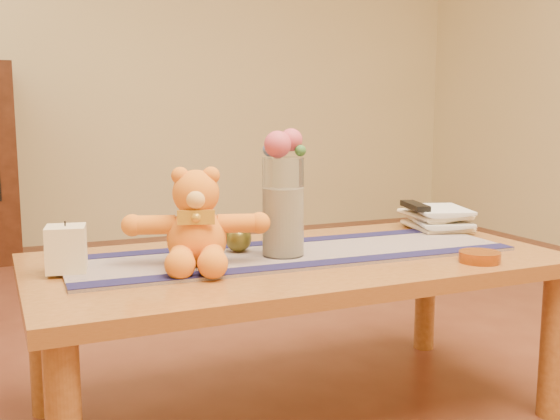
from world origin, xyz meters
name	(u,v)px	position (x,y,z in m)	size (l,w,h in m)	color
floor	(296,414)	(0.00, 0.00, 0.00)	(5.50, 5.50, 0.00)	#552618
wall_back	(109,28)	(0.00, 2.75, 1.35)	(5.50, 5.50, 0.00)	#C7B67F
coffee_table_top	(297,264)	(0.00, 0.00, 0.43)	(1.40, 0.70, 0.04)	brown
table_leg_fr	(553,345)	(0.64, -0.29, 0.21)	(0.07, 0.07, 0.41)	brown
table_leg_bl	(42,343)	(-0.64, 0.29, 0.21)	(0.07, 0.07, 0.41)	brown
table_leg_br	(425,292)	(0.64, 0.29, 0.21)	(0.07, 0.07, 0.41)	brown
persian_runner	(294,254)	(0.00, 0.02, 0.45)	(1.20, 0.35, 0.01)	#1B1D4D
runner_border_near	(316,263)	(-0.01, -0.13, 0.46)	(1.20, 0.06, 0.00)	#16143D
runner_border_far	(274,242)	(0.00, 0.16, 0.46)	(1.20, 0.06, 0.00)	#16143D
teddy_bear	(196,219)	(-0.28, 0.00, 0.57)	(0.34, 0.28, 0.23)	orange
pillar_candle	(66,249)	(-0.59, 0.05, 0.51)	(0.09, 0.09, 0.11)	beige
candle_wick	(65,224)	(-0.59, 0.05, 0.57)	(0.00, 0.00, 0.01)	black
glass_vase	(283,207)	(-0.04, 0.00, 0.59)	(0.11, 0.11, 0.26)	silver
potpourri_fill	(283,222)	(-0.04, 0.00, 0.55)	(0.09, 0.09, 0.18)	beige
rose_left	(278,144)	(-0.06, -0.01, 0.75)	(0.07, 0.07, 0.07)	#BF4355
rose_right	(291,140)	(-0.02, 0.00, 0.76)	(0.06, 0.06, 0.06)	#BF4355
blue_flower_back	(281,146)	(-0.03, 0.03, 0.75)	(0.04, 0.04, 0.04)	#5571B8
blue_flower_side	(269,150)	(-0.07, 0.02, 0.74)	(0.04, 0.04, 0.04)	#5571B8
leaf_sprig	(300,151)	(0.00, -0.02, 0.74)	(0.03, 0.03, 0.03)	#33662D
bronze_ball	(238,239)	(-0.13, 0.09, 0.49)	(0.07, 0.07, 0.07)	brown
book_bottom	(413,228)	(0.51, 0.19, 0.46)	(0.17, 0.22, 0.02)	#F5E1BD
book_lower	(415,222)	(0.51, 0.18, 0.48)	(0.16, 0.22, 0.02)	#F5E1BD
book_upper	(411,216)	(0.50, 0.19, 0.50)	(0.17, 0.22, 0.02)	#F5E1BD
book_top	(415,211)	(0.51, 0.19, 0.52)	(0.16, 0.22, 0.02)	#F5E1BD
tv_remote	(415,206)	(0.51, 0.18, 0.54)	(0.04, 0.16, 0.02)	black
amber_dish	(480,257)	(0.40, -0.25, 0.46)	(0.11, 0.11, 0.03)	#BF5914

